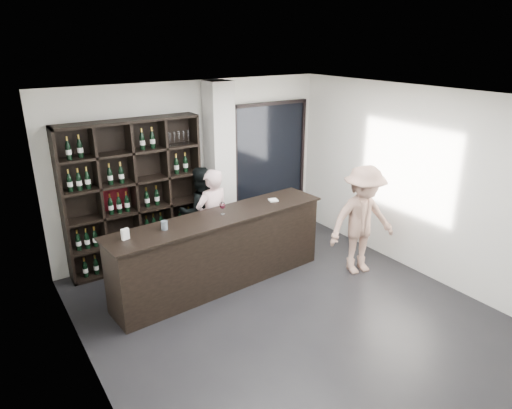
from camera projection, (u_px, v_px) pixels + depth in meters
floor at (289, 316)px, 6.20m from camera, size 5.00×5.50×0.01m
wine_shelf at (134, 196)px, 7.20m from camera, size 2.20×0.35×2.40m
structural_column at (220, 168)px, 7.81m from camera, size 0.40×0.40×2.90m
glass_panel at (270, 158)px, 8.62m from camera, size 1.60×0.08×2.10m
tasting_counter at (221, 251)px, 6.79m from camera, size 3.42×0.71×1.13m
taster_pink at (213, 219)px, 7.28m from camera, size 0.65×0.47×1.65m
taster_black at (200, 211)px, 7.76m from camera, size 0.80×0.66×1.54m
customer at (362, 220)px, 7.08m from camera, size 1.24×0.86×1.75m
wine_glass at (222, 207)px, 6.61m from camera, size 0.10×0.10×0.21m
spit_cup at (164, 225)px, 6.10m from camera, size 0.12×0.12×0.12m
napkin_stack at (273, 200)px, 7.19m from camera, size 0.16×0.16×0.02m
card_stand at (125, 234)px, 5.80m from camera, size 0.11×0.07×0.14m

